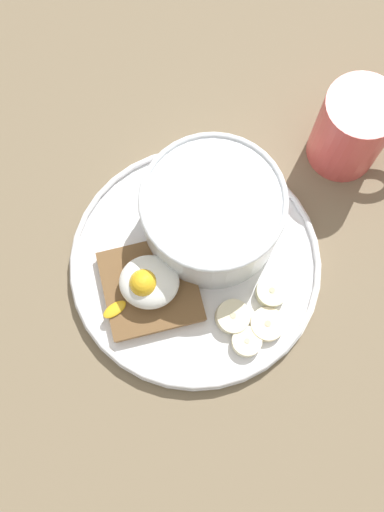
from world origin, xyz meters
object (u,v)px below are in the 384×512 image
at_px(toast_slice, 147,287).
at_px(poached_egg, 144,282).
at_px(banana_slice_front, 229,317).
at_px(banana_slice_left, 268,292).
at_px(banana_slice_right, 243,342).
at_px(coffee_mug, 351,129).
at_px(banana_slice_back, 264,324).
at_px(oatmeal_bowl, 209,213).

distance_m(toast_slice, poached_egg, 0.02).
xyz_separation_m(banana_slice_front, banana_slice_left, (0.04, 0.03, -0.00)).
bearing_deg(banana_slice_right, coffee_mug, 63.21).
relative_size(banana_slice_front, banana_slice_right, 1.05).
distance_m(toast_slice, banana_slice_left, 0.12).
height_order(banana_slice_front, coffee_mug, coffee_mug).
bearing_deg(banana_slice_back, coffee_mug, 65.95).
xyz_separation_m(toast_slice, poached_egg, (-0.00, -0.00, 0.02)).
relative_size(banana_slice_right, coffee_mug, 0.37).
bearing_deg(banana_slice_back, poached_egg, 163.83).
xyz_separation_m(oatmeal_bowl, toast_slice, (-0.06, -0.07, -0.03)).
bearing_deg(banana_slice_back, banana_slice_front, 169.19).
xyz_separation_m(toast_slice, banana_slice_back, (0.11, -0.03, -0.00)).
distance_m(oatmeal_bowl, banana_slice_left, 0.10).
bearing_deg(toast_slice, banana_slice_left, -1.11).
distance_m(oatmeal_bowl, coffee_mug, 0.17).
bearing_deg(toast_slice, coffee_mug, 38.55).
xyz_separation_m(oatmeal_bowl, banana_slice_back, (0.06, -0.10, -0.03)).
relative_size(oatmeal_bowl, toast_slice, 1.25).
distance_m(poached_egg, banana_slice_back, 0.12).
height_order(banana_slice_left, banana_slice_back, banana_slice_left).
bearing_deg(banana_slice_right, banana_slice_left, 63.71).
bearing_deg(oatmeal_bowl, poached_egg, -130.76).
height_order(toast_slice, banana_slice_front, banana_slice_front).
distance_m(banana_slice_left, banana_slice_right, 0.06).
xyz_separation_m(poached_egg, banana_slice_left, (0.12, -0.00, -0.02)).
bearing_deg(banana_slice_right, toast_slice, 151.24).
bearing_deg(coffee_mug, banana_slice_front, -122.65).
height_order(poached_egg, banana_slice_left, poached_egg).
relative_size(poached_egg, banana_slice_left, 1.77).
relative_size(oatmeal_bowl, banana_slice_back, 2.99).
bearing_deg(banana_slice_right, banana_slice_back, 40.61).
distance_m(oatmeal_bowl, banana_slice_front, 0.10).
bearing_deg(coffee_mug, oatmeal_bowl, -147.26).
relative_size(oatmeal_bowl, banana_slice_left, 3.28).
distance_m(oatmeal_bowl, poached_egg, 0.09).
bearing_deg(coffee_mug, banana_slice_back, -114.05).
xyz_separation_m(toast_slice, coffee_mug, (0.20, 0.16, 0.03)).
xyz_separation_m(poached_egg, banana_slice_right, (0.10, -0.05, -0.02)).
distance_m(banana_slice_back, coffee_mug, 0.22).
height_order(poached_egg, banana_slice_front, poached_egg).
bearing_deg(banana_slice_back, banana_slice_right, -139.39).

